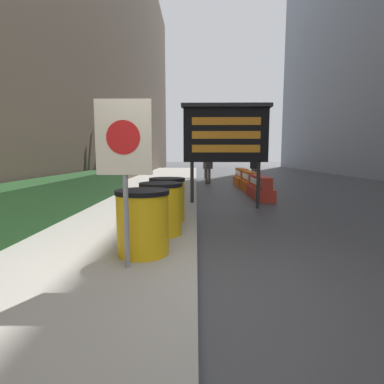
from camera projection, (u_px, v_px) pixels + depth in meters
The scene contains 18 objects.
ground_plane at pixel (197, 292), 3.29m from camera, with size 120.00×120.00×0.00m, color #3F3F42.
sidewalk_left at pixel (25, 284), 3.31m from camera, with size 3.81×56.00×0.16m.
hedge_strip at pixel (71, 192), 7.62m from camera, with size 0.90×7.49×0.81m.
bare_tree at pixel (117, 145), 12.08m from camera, with size 1.79×2.17×3.60m.
barrel_drum_foreground at pixel (143, 222), 4.03m from camera, with size 0.72×0.72×0.88m.
barrel_drum_middle at pixel (161, 208), 5.04m from camera, with size 0.72×0.72×0.88m.
barrel_drum_back at pixel (167, 199), 6.06m from camera, with size 0.72×0.72×0.88m.
warning_sign at pixel (124, 151), 3.41m from camera, with size 0.64×0.08×1.96m.
message_board at pixel (226, 134), 8.22m from camera, with size 2.44×0.36×2.87m.
jersey_barrier_red_striped at pixel (260, 188), 10.37m from camera, with size 0.58×2.13×0.78m.
jersey_barrier_orange_far at pixel (249, 182), 12.51m from camera, with size 0.54×1.80×0.82m.
jersey_barrier_orange_near at pixel (242, 178), 14.60m from camera, with size 0.60×2.01×0.84m.
traffic_cone_near at pixel (253, 182), 12.77m from camera, with size 0.39×0.39×0.70m.
traffic_cone_mid at pixel (250, 176), 17.73m from camera, with size 0.32×0.32×0.56m.
traffic_cone_far at pixel (267, 190), 10.14m from camera, with size 0.37×0.37×0.65m.
traffic_light_near_curb at pixel (206, 134), 18.86m from camera, with size 0.28×0.44×3.89m.
pedestrian_worker at pixel (208, 165), 15.40m from camera, with size 0.49×0.42×1.62m.
pedestrian_passerby at pixel (254, 165), 15.66m from camera, with size 0.47×0.33×1.62m.
Camera 1 is at (-0.02, -3.13, 1.50)m, focal length 28.00 mm.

